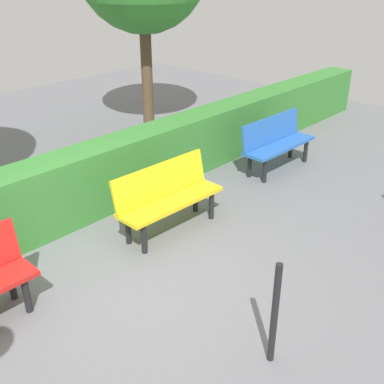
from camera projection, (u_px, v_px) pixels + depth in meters
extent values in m
plane|color=slate|center=(120.00, 289.00, 4.95)|extent=(17.45, 17.45, 0.00)
cube|color=blue|center=(280.00, 146.00, 7.63)|extent=(1.48, 0.45, 0.05)
cube|color=blue|center=(271.00, 129.00, 7.64)|extent=(1.47, 0.13, 0.42)
cylinder|color=black|center=(306.00, 151.00, 8.01)|extent=(0.07, 0.07, 0.39)
cylinder|color=black|center=(291.00, 147.00, 8.20)|extent=(0.07, 0.07, 0.39)
cylinder|color=black|center=(265.00, 171.00, 7.26)|extent=(0.07, 0.07, 0.39)
cylinder|color=black|center=(250.00, 165.00, 7.45)|extent=(0.07, 0.07, 0.39)
cube|color=yellow|center=(171.00, 201.00, 5.85)|extent=(1.48, 0.47, 0.05)
cube|color=yellow|center=(161.00, 180.00, 5.87)|extent=(1.47, 0.18, 0.42)
cylinder|color=black|center=(211.00, 205.00, 6.22)|extent=(0.07, 0.07, 0.39)
cylinder|color=black|center=(195.00, 198.00, 6.41)|extent=(0.07, 0.07, 0.39)
cylinder|color=black|center=(144.00, 238.00, 5.48)|extent=(0.07, 0.07, 0.39)
cylinder|color=black|center=(128.00, 229.00, 5.67)|extent=(0.07, 0.07, 0.39)
cylinder|color=black|center=(27.00, 295.00, 4.55)|extent=(0.07, 0.07, 0.39)
cylinder|color=black|center=(11.00, 282.00, 4.73)|extent=(0.07, 0.07, 0.39)
cube|color=#387F33|center=(109.00, 174.00, 6.48)|extent=(13.45, 0.54, 0.93)
cylinder|color=brown|center=(147.00, 71.00, 9.23)|extent=(0.22, 0.22, 2.35)
cylinder|color=black|center=(275.00, 314.00, 3.85)|extent=(0.06, 0.06, 1.00)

